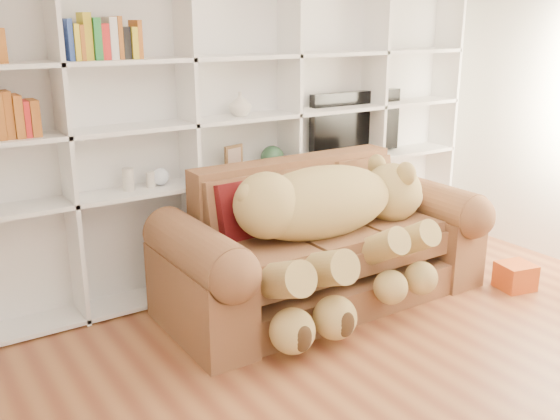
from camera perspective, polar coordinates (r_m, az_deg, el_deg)
wall_back at (r=4.95m, az=-4.76°, el=9.25°), size 5.00×0.02×2.70m
bookshelf at (r=4.72m, az=-6.51°, el=8.29°), size 4.43×0.35×2.40m
sofa at (r=4.63m, az=3.80°, el=-3.68°), size 2.40×1.04×1.01m
teddy_bear at (r=4.33m, az=4.67°, el=-0.80°), size 1.72×0.96×1.00m
throw_pillow at (r=4.35m, az=-3.32°, el=-0.15°), size 0.45×0.27×0.46m
gift_box at (r=5.21m, az=20.72°, el=-5.67°), size 0.30×0.29×0.20m
tv at (r=5.52m, az=6.94°, el=7.78°), size 0.95×0.18×0.56m
picture_frame at (r=4.81m, az=-4.25°, el=4.64°), size 0.18×0.07×0.22m
green_vase at (r=4.99m, az=-0.70°, el=4.83°), size 0.19×0.19×0.19m
figurine_tall at (r=4.48m, az=-13.69°, el=2.74°), size 0.08×0.08×0.16m
figurine_short at (r=4.54m, az=-11.74°, el=2.74°), size 0.07×0.07×0.11m
snow_globe at (r=4.57m, az=-10.88°, el=3.03°), size 0.13×0.13×0.13m
shelf_vase at (r=4.77m, az=-3.68°, el=9.65°), size 0.20×0.20×0.18m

